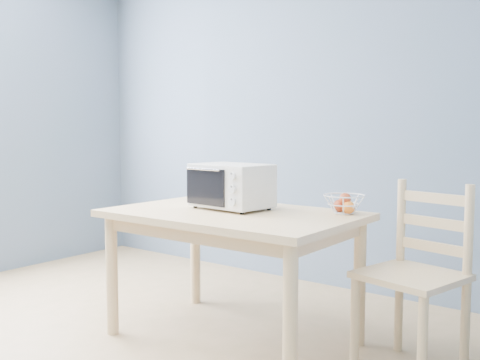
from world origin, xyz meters
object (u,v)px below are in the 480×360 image
Objects in this scene: dining_table at (232,229)px; toaster_oven at (229,185)px; fruit_basket at (345,203)px; dining_chair at (416,279)px.

toaster_oven reaches higher than dining_table.
dining_chair is at bearing -9.26° from fruit_basket.
toaster_oven is 1.16m from dining_chair.
dining_chair is (1.07, 0.16, -0.42)m from toaster_oven.
fruit_basket is (0.55, 0.30, 0.16)m from dining_table.
dining_chair is (0.43, -0.07, -0.34)m from fruit_basket.
toaster_oven is 1.59× the size of fruit_basket.
dining_table is 2.91× the size of toaster_oven.
dining_table is at bearing -153.01° from dining_chair.
dining_chair reaches higher than fruit_basket.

